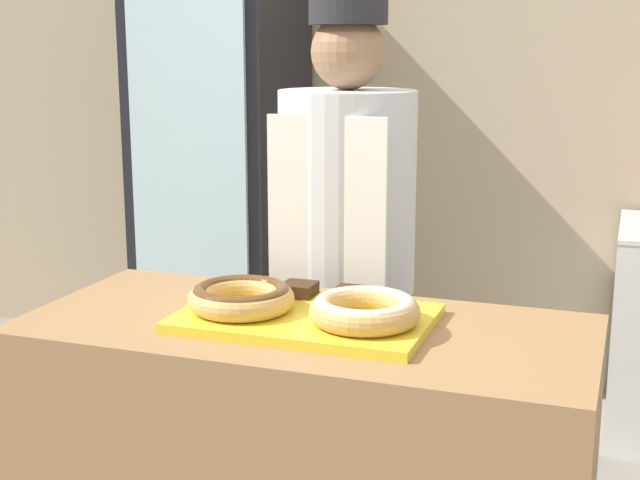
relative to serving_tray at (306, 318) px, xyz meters
The scene contains 8 objects.
wall_back 2.18m from the serving_tray, 90.00° to the left, with size 8.00×0.06×2.70m.
serving_tray is the anchor object (origin of this frame).
donut_chocolate_glaze 0.16m from the serving_tray, 169.57° to the right, with size 0.25×0.25×0.06m.
donut_light_glaze 0.16m from the serving_tray, 10.43° to the right, with size 0.25×0.25×0.06m.
brownie_back_left 0.16m from the serving_tray, 116.87° to the left, with size 0.08×0.08×0.03m.
brownie_back_right 0.16m from the serving_tray, 63.13° to the left, with size 0.08×0.08×0.03m.
baker_person 0.61m from the serving_tray, 98.96° to the left, with size 0.41×0.41×1.65m.
beverage_fridge 2.04m from the serving_tray, 121.34° to the left, with size 0.65×0.64×1.93m.
Camera 1 is at (0.71, -1.88, 1.53)m, focal length 50.00 mm.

